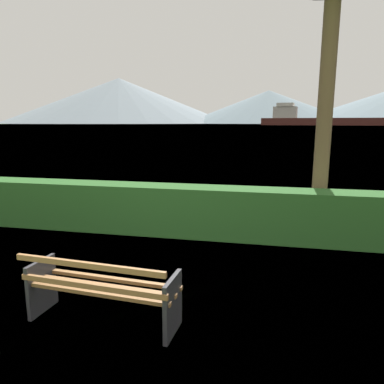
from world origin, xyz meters
The scene contains 6 objects.
ground_plane centered at (0.00, 0.00, 0.00)m, with size 1400.00×1400.00×0.00m, color #567A38.
water_surface centered at (0.00, 308.67, 0.00)m, with size 620.00×620.00×0.00m, color #7A99A8.
park_bench centered at (0.00, -0.06, 0.43)m, with size 1.85×0.71×0.87m.
hedge_row centered at (0.00, 3.47, 0.52)m, with size 13.14×0.70×1.03m, color #285B23.
cargo_ship_large centered at (34.41, 261.59, 4.35)m, with size 90.09×25.85×15.55m.
distant_hills centered at (-21.44, 542.65, 31.56)m, with size 803.26×373.04×70.56m.
Camera 1 is at (1.83, -3.59, 2.35)m, focal length 33.22 mm.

